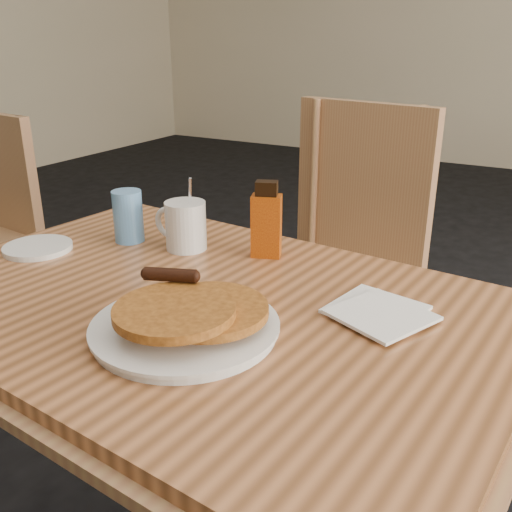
{
  "coord_description": "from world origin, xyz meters",
  "views": [
    {
      "loc": [
        0.49,
        -0.82,
        1.2
      ],
      "look_at": [
        0.0,
        0.03,
        0.82
      ],
      "focal_mm": 40.0,
      "sensor_mm": 36.0,
      "label": 1
    }
  ],
  "objects_px": {
    "chair_main_far": "(347,243)",
    "syrup_bottle": "(266,222)",
    "main_table": "(198,318)",
    "blue_tumbler": "(128,216)",
    "coffee_mug": "(185,225)",
    "pancake_plate": "(186,320)"
  },
  "relations": [
    {
      "from": "main_table",
      "to": "syrup_bottle",
      "type": "bearing_deg",
      "value": 87.68
    },
    {
      "from": "main_table",
      "to": "syrup_bottle",
      "type": "relative_size",
      "value": 7.44
    },
    {
      "from": "syrup_bottle",
      "to": "blue_tumbler",
      "type": "bearing_deg",
      "value": 172.03
    },
    {
      "from": "coffee_mug",
      "to": "syrup_bottle",
      "type": "height_order",
      "value": "coffee_mug"
    },
    {
      "from": "pancake_plate",
      "to": "coffee_mug",
      "type": "distance_m",
      "value": 0.39
    },
    {
      "from": "chair_main_far",
      "to": "blue_tumbler",
      "type": "bearing_deg",
      "value": -105.86
    },
    {
      "from": "main_table",
      "to": "blue_tumbler",
      "type": "relative_size",
      "value": 10.34
    },
    {
      "from": "chair_main_far",
      "to": "blue_tumbler",
      "type": "xyz_separation_m",
      "value": [
        -0.31,
        -0.61,
        0.2
      ]
    },
    {
      "from": "main_table",
      "to": "pancake_plate",
      "type": "bearing_deg",
      "value": -62.46
    },
    {
      "from": "main_table",
      "to": "chair_main_far",
      "type": "relative_size",
      "value": 1.21
    },
    {
      "from": "syrup_bottle",
      "to": "blue_tumbler",
      "type": "xyz_separation_m",
      "value": [
        -0.32,
        -0.07,
        -0.02
      ]
    },
    {
      "from": "main_table",
      "to": "chair_main_far",
      "type": "distance_m",
      "value": 0.79
    },
    {
      "from": "chair_main_far",
      "to": "syrup_bottle",
      "type": "bearing_deg",
      "value": -77.63
    },
    {
      "from": "chair_main_far",
      "to": "blue_tumbler",
      "type": "distance_m",
      "value": 0.71
    },
    {
      "from": "coffee_mug",
      "to": "syrup_bottle",
      "type": "distance_m",
      "value": 0.19
    },
    {
      "from": "main_table",
      "to": "chair_main_far",
      "type": "bearing_deg",
      "value": 90.2
    },
    {
      "from": "main_table",
      "to": "pancake_plate",
      "type": "xyz_separation_m",
      "value": [
        0.06,
        -0.12,
        0.07
      ]
    },
    {
      "from": "pancake_plate",
      "to": "blue_tumbler",
      "type": "height_order",
      "value": "blue_tumbler"
    },
    {
      "from": "chair_main_far",
      "to": "coffee_mug",
      "type": "height_order",
      "value": "chair_main_far"
    },
    {
      "from": "chair_main_far",
      "to": "coffee_mug",
      "type": "bearing_deg",
      "value": -94.86
    },
    {
      "from": "pancake_plate",
      "to": "syrup_bottle",
      "type": "height_order",
      "value": "syrup_bottle"
    },
    {
      "from": "syrup_bottle",
      "to": "chair_main_far",
      "type": "bearing_deg",
      "value": 70.79
    }
  ]
}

